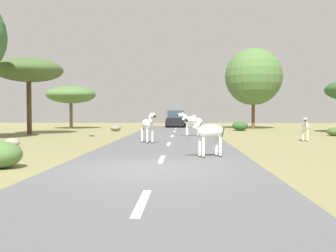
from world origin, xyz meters
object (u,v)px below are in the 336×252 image
object	(u,v)px
zebra_2	(208,132)
rock_1	(12,143)
rock_2	(116,128)
zebra_3	(191,122)
tree_5	(29,71)
car_0	(176,119)
zebra_0	(148,125)
rock_0	(92,135)
zebra_1	(305,127)
bush_2	(334,132)
bush_4	(240,126)
tree_7	(71,95)
tree_3	(253,77)

from	to	relation	value
zebra_2	rock_1	xyz separation A→B (m)	(-8.70, 3.69, -0.73)
rock_1	rock_2	size ratio (longest dim) A/B	0.77
zebra_3	tree_5	bearing A→B (deg)	87.43
car_0	rock_2	bearing A→B (deg)	-119.58
zebra_3	rock_2	distance (m)	9.52
zebra_2	car_0	bearing A→B (deg)	-22.46
zebra_0	car_0	distance (m)	20.54
zebra_2	rock_0	xyz separation A→B (m)	(-6.98, 11.67, -0.83)
zebra_3	rock_0	bearing A→B (deg)	96.26
zebra_1	rock_2	xyz separation A→B (m)	(-12.56, 10.49, -0.56)
bush_2	rock_2	xyz separation A→B (m)	(-16.00, 5.83, -0.04)
zebra_0	car_0	world-z (taller)	car_0
car_0	rock_0	distance (m)	15.71
zebra_1	car_0	world-z (taller)	car_0
zebra_3	tree_5	xyz separation A→B (m)	(-11.69, 2.24, 3.63)
zebra_0	tree_5	distance (m)	12.71
car_0	bush_4	bearing A→B (deg)	-46.44
tree_7	rock_2	bearing A→B (deg)	-41.74
zebra_0	bush_4	world-z (taller)	zebra_0
zebra_0	tree_3	xyz separation A→B (m)	(8.58, 17.72, 4.05)
tree_5	tree_3	bearing A→B (deg)	28.96
tree_3	zebra_3	bearing A→B (deg)	-117.18
zebra_1	rock_1	world-z (taller)	zebra_1
rock_2	bush_4	bearing A→B (deg)	6.46
zebra_2	zebra_0	bearing A→B (deg)	-1.59
zebra_0	rock_0	world-z (taller)	zebra_0
tree_5	tree_7	world-z (taller)	tree_5
tree_3	car_0	bearing A→B (deg)	159.58
rock_0	rock_1	bearing A→B (deg)	-102.14
rock_2	zebra_0	bearing A→B (deg)	-72.66
zebra_2	tree_5	distance (m)	18.58
zebra_0	zebra_2	size ratio (longest dim) A/B	1.05
zebra_0	rock_1	size ratio (longest dim) A/B	2.24
tree_5	bush_4	xyz separation A→B (m)	(16.13, 6.09, -4.21)
zebra_0	rock_0	distance (m)	7.27
zebra_1	zebra_3	xyz separation A→B (m)	(-6.28, 3.37, 0.18)
tree_3	bush_2	bearing A→B (deg)	-72.33
zebra_1	tree_7	distance (m)	23.50
tree_5	rock_0	size ratio (longest dim) A/B	14.74
car_0	bush_4	size ratio (longest dim) A/B	3.23
tree_3	bush_4	size ratio (longest dim) A/B	5.69
tree_5	rock_1	bearing A→B (deg)	-71.54
zebra_3	bush_4	world-z (taller)	zebra_3
zebra_3	tree_3	xyz separation A→B (m)	(6.25, 12.18, 4.05)
tree_3	zebra_0	bearing A→B (deg)	-115.83
zebra_0	rock_1	distance (m)	6.47
tree_7	zebra_2	bearing A→B (deg)	-62.97
zebra_0	bush_4	size ratio (longest dim) A/B	1.15
bush_2	zebra_0	bearing A→B (deg)	-150.45
zebra_3	zebra_0	bearing A→B (deg)	165.54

